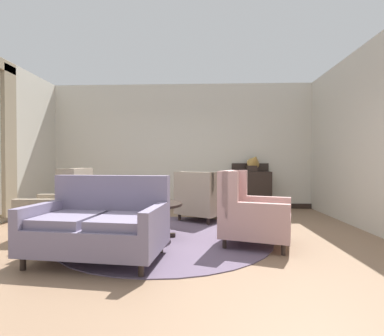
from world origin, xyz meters
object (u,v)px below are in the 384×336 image
Objects in this scene: sideboard at (251,188)px; gramophone at (254,162)px; armchair_foreground_right at (62,208)px; armchair_back_corner at (250,214)px; settee at (100,225)px; coffee_table at (151,209)px; armchair_beside_settee at (202,200)px; porcelain_vase at (154,194)px.

gramophone reaches higher than sideboard.
armchair_back_corner is at bearing 81.35° from armchair_foreground_right.
coffee_table is at bearing 71.73° from settee.
armchair_foreground_right is (-1.39, 0.08, -0.00)m from coffee_table.
sideboard is at bearing -99.16° from armchair_beside_settee.
gramophone reaches higher than porcelain_vase.
armchair_back_corner reaches higher than coffee_table.
sideboard is (2.34, 3.56, 0.12)m from settee.
gramophone is at bearing 124.29° from armchair_foreground_right.
armchair_foreground_right is at bearing 176.82° from coffee_table.
coffee_table is 0.23m from porcelain_vase.
armchair_foreground_right is 2.18× the size of gramophone.
armchair_back_corner is at bearing -10.29° from porcelain_vase.
settee is 1.41× the size of sideboard.
settee is at bearing 95.46° from armchair_beside_settee.
gramophone is at bearing 61.74° from settee.
coffee_table is 0.78× the size of armchair_beside_settee.
gramophone is at bearing -102.13° from armchair_beside_settee.
coffee_table is 1.02m from settee.
armchair_beside_settee is 1.07× the size of sideboard.
armchair_beside_settee is (0.74, 1.32, -0.03)m from coffee_table.
armchair_back_corner is 2.94m from gramophone.
settee is at bearing -114.50° from coffee_table.
coffee_table is 1.52m from armchair_beside_settee.
porcelain_vase is at bearing -127.00° from gramophone.
gramophone reaches higher than coffee_table.
gramophone is (1.97, 2.55, 0.70)m from coffee_table.
armchair_foreground_right is at bearing -142.36° from sideboard.
settee is at bearing 128.09° from armchair_back_corner.
settee reaches higher than porcelain_vase.
coffee_table is at bearing 97.75° from armchair_back_corner.
settee is 4.28m from gramophone.
gramophone is (2.39, 3.48, 0.74)m from settee.
armchair_beside_settee reaches higher than porcelain_vase.
armchair_back_corner is 0.92× the size of armchair_beside_settee.
porcelain_vase is at bearing 95.08° from armchair_beside_settee.
porcelain_vase is 0.21× the size of settee.
porcelain_vase is 0.29× the size of armchair_back_corner.
settee is 3.31× the size of gramophone.
armchair_foreground_right is 4.23m from gramophone.
porcelain_vase is 1.51m from armchair_beside_settee.
settee is at bearing -123.36° from sideboard.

